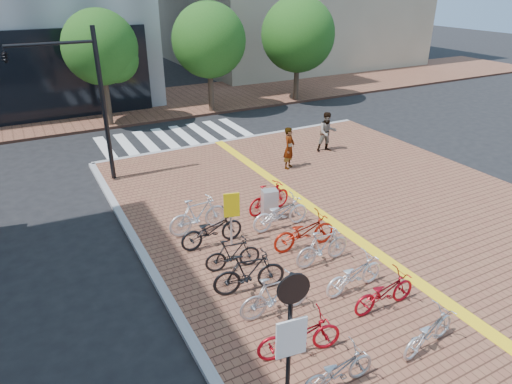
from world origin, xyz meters
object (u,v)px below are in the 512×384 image
bike_8 (384,292)px  pedestrian_b (327,132)px  bike_13 (269,198)px  bike_2 (275,295)px  notice_sign (291,330)px  pedestrian_a (289,148)px  bike_9 (354,274)px  bike_12 (280,213)px  bike_3 (249,273)px  bike_0 (338,370)px  bike_7 (429,331)px  bike_4 (233,254)px  traffic_light_pole (61,81)px  bike_11 (304,232)px  utility_box (270,205)px  bike_6 (198,215)px  bike_1 (299,336)px  bike_10 (323,247)px  bike_5 (212,230)px  yellow_sign (231,210)px

bike_8 → pedestrian_b: bearing=-29.0°
bike_13 → bike_2: bearing=140.0°
notice_sign → pedestrian_a: bearing=58.0°
bike_9 → bike_12: size_ratio=0.91×
bike_3 → bike_13: size_ratio=1.06×
bike_9 → bike_0: bearing=131.6°
bike_7 → pedestrian_a: 10.58m
bike_4 → traffic_light_pole: (-2.82, 7.91, 3.52)m
bike_13 → bike_3: bearing=132.0°
bike_2 → bike_4: bearing=4.8°
bike_11 → pedestrian_b: 8.53m
bike_7 → bike_9: (-0.11, 2.35, 0.03)m
utility_box → traffic_light_pole: traffic_light_pole is taller
bike_0 → pedestrian_a: bearing=-26.2°
bike_6 → pedestrian_b: pedestrian_b is taller
bike_4 → bike_7: (2.41, -4.64, -0.03)m
pedestrian_b → bike_1: bearing=-113.2°
pedestrian_b → utility_box: (-5.60, -4.51, -0.37)m
bike_2 → bike_7: (2.34, -2.49, -0.10)m
bike_2 → bike_12: bike_2 is taller
bike_12 → bike_9: bearing=179.3°
bike_4 → bike_12: bearing=-50.3°
bike_1 → utility_box: utility_box is taller
bike_1 → pedestrian_a: bearing=-19.3°
bike_10 → utility_box: utility_box is taller
bike_12 → pedestrian_a: (2.94, 4.20, 0.36)m
bike_7 → pedestrian_b: pedestrian_b is taller
bike_1 → bike_2: bearing=3.2°
bike_0 → bike_7: 2.36m
bike_2 → notice_sign: bearing=157.8°
bike_8 → bike_9: (-0.18, 0.91, 0.00)m
bike_4 → bike_12: bike_12 is taller
bike_6 → bike_8: bearing=-158.3°
bike_2 → bike_3: bike_3 is taller
bike_9 → bike_11: (0.02, 2.30, 0.05)m
bike_13 → pedestrian_a: pedestrian_a is taller
bike_6 → bike_10: bike_6 is taller
bike_9 → bike_13: bike_13 is taller
bike_2 → bike_5: (-0.08, 3.57, -0.03)m
bike_0 → bike_9: (2.25, 2.28, 0.04)m
bike_6 → yellow_sign: (0.56, -1.23, 0.61)m
bike_0 → utility_box: 6.90m
bike_7 → bike_11: bike_11 is taller
bike_11 → yellow_sign: size_ratio=1.16×
bike_12 → yellow_sign: bearing=97.1°
bike_2 → traffic_light_pole: traffic_light_pole is taller
bike_7 → traffic_light_pole: 14.06m
bike_11 → yellow_sign: 2.23m
bike_1 → bike_4: bike_1 is taller
bike_3 → yellow_sign: (0.56, 2.21, 0.63)m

